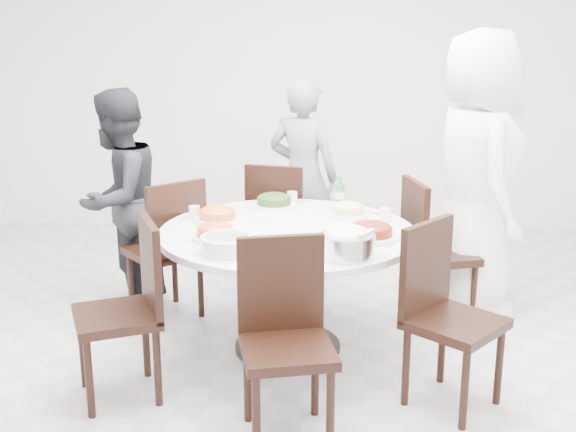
{
  "coord_description": "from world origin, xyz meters",
  "views": [
    {
      "loc": [
        0.09,
        -3.69,
        1.94
      ],
      "look_at": [
        -0.11,
        0.39,
        0.82
      ],
      "focal_mm": 45.0,
      "sensor_mm": 36.0,
      "label": 1
    }
  ],
  "objects_px": {
    "dining_table": "(288,290)",
    "diner_middle": "(303,176)",
    "diner_right": "(476,175)",
    "rice_bowl": "(348,245)",
    "chair_n": "(282,224)",
    "chair_sw": "(116,312)",
    "beverage_bottle": "(340,193)",
    "soup_bowl": "(228,245)",
    "chair_ne": "(440,251)",
    "diner_left": "(119,200)",
    "chair_s": "(287,345)",
    "chair_se": "(456,319)",
    "chair_nw": "(164,248)"
  },
  "relations": [
    {
      "from": "chair_se",
      "to": "diner_middle",
      "type": "bearing_deg",
      "value": 62.93
    },
    {
      "from": "chair_s",
      "to": "beverage_bottle",
      "type": "xyz_separation_m",
      "value": [
        0.27,
        1.47,
        0.38
      ]
    },
    {
      "from": "chair_nw",
      "to": "chair_s",
      "type": "relative_size",
      "value": 1.0
    },
    {
      "from": "dining_table",
      "to": "beverage_bottle",
      "type": "height_order",
      "value": "beverage_bottle"
    },
    {
      "from": "chair_ne",
      "to": "chair_n",
      "type": "xyz_separation_m",
      "value": [
        -1.07,
        0.59,
        0.0
      ]
    },
    {
      "from": "chair_nw",
      "to": "diner_right",
      "type": "height_order",
      "value": "diner_right"
    },
    {
      "from": "diner_middle",
      "to": "chair_s",
      "type": "bearing_deg",
      "value": 108.5
    },
    {
      "from": "chair_nw",
      "to": "diner_right",
      "type": "xyz_separation_m",
      "value": [
        2.05,
        0.22,
        0.47
      ]
    },
    {
      "from": "soup_bowl",
      "to": "chair_se",
      "type": "bearing_deg",
      "value": -8.96
    },
    {
      "from": "diner_right",
      "to": "beverage_bottle",
      "type": "relative_size",
      "value": 9.08
    },
    {
      "from": "rice_bowl",
      "to": "chair_se",
      "type": "bearing_deg",
      "value": -14.96
    },
    {
      "from": "dining_table",
      "to": "soup_bowl",
      "type": "xyz_separation_m",
      "value": [
        -0.29,
        -0.44,
        0.42
      ]
    },
    {
      "from": "dining_table",
      "to": "diner_middle",
      "type": "xyz_separation_m",
      "value": [
        0.05,
        1.45,
        0.38
      ]
    },
    {
      "from": "chair_n",
      "to": "rice_bowl",
      "type": "bearing_deg",
      "value": 119.44
    },
    {
      "from": "beverage_bottle",
      "to": "chair_nw",
      "type": "bearing_deg",
      "value": -178.34
    },
    {
      "from": "chair_sw",
      "to": "diner_left",
      "type": "bearing_deg",
      "value": 170.96
    },
    {
      "from": "diner_middle",
      "to": "diner_left",
      "type": "xyz_separation_m",
      "value": [
        -1.23,
        -0.79,
        -0.01
      ]
    },
    {
      "from": "chair_nw",
      "to": "chair_s",
      "type": "height_order",
      "value": "same"
    },
    {
      "from": "diner_right",
      "to": "chair_se",
      "type": "bearing_deg",
      "value": 157.23
    },
    {
      "from": "dining_table",
      "to": "chair_se",
      "type": "bearing_deg",
      "value": -35.23
    },
    {
      "from": "chair_s",
      "to": "chair_ne",
      "type": "bearing_deg",
      "value": 44.82
    },
    {
      "from": "chair_se",
      "to": "diner_left",
      "type": "bearing_deg",
      "value": 99.18
    },
    {
      "from": "diner_left",
      "to": "diner_middle",
      "type": "bearing_deg",
      "value": 140.69
    },
    {
      "from": "diner_middle",
      "to": "soup_bowl",
      "type": "height_order",
      "value": "diner_middle"
    },
    {
      "from": "dining_table",
      "to": "diner_left",
      "type": "bearing_deg",
      "value": 150.62
    },
    {
      "from": "dining_table",
      "to": "chair_ne",
      "type": "height_order",
      "value": "chair_ne"
    },
    {
      "from": "diner_right",
      "to": "rice_bowl",
      "type": "distance_m",
      "value": 1.46
    },
    {
      "from": "chair_s",
      "to": "rice_bowl",
      "type": "relative_size",
      "value": 3.34
    },
    {
      "from": "chair_s",
      "to": "diner_middle",
      "type": "relative_size",
      "value": 0.63
    },
    {
      "from": "chair_n",
      "to": "diner_left",
      "type": "xyz_separation_m",
      "value": [
        -1.09,
        -0.41,
        0.28
      ]
    },
    {
      "from": "diner_right",
      "to": "rice_bowl",
      "type": "relative_size",
      "value": 6.65
    },
    {
      "from": "chair_n",
      "to": "chair_sw",
      "type": "distance_m",
      "value": 1.85
    },
    {
      "from": "chair_ne",
      "to": "diner_left",
      "type": "bearing_deg",
      "value": 72.13
    },
    {
      "from": "chair_ne",
      "to": "diner_middle",
      "type": "height_order",
      "value": "diner_middle"
    },
    {
      "from": "diner_right",
      "to": "beverage_bottle",
      "type": "xyz_separation_m",
      "value": [
        -0.9,
        -0.18,
        -0.09
      ]
    },
    {
      "from": "chair_s",
      "to": "diner_left",
      "type": "bearing_deg",
      "value": 114.6
    },
    {
      "from": "diner_middle",
      "to": "beverage_bottle",
      "type": "height_order",
      "value": "diner_middle"
    },
    {
      "from": "chair_s",
      "to": "diner_middle",
      "type": "xyz_separation_m",
      "value": [
        0.01,
        2.41,
        0.28
      ]
    },
    {
      "from": "chair_n",
      "to": "diner_middle",
      "type": "xyz_separation_m",
      "value": [
        0.15,
        0.38,
        0.28
      ]
    },
    {
      "from": "soup_bowl",
      "to": "beverage_bottle",
      "type": "height_order",
      "value": "beverage_bottle"
    },
    {
      "from": "chair_sw",
      "to": "chair_se",
      "type": "distance_m",
      "value": 1.74
    },
    {
      "from": "chair_s",
      "to": "rice_bowl",
      "type": "bearing_deg",
      "value": 47.04
    },
    {
      "from": "soup_bowl",
      "to": "chair_nw",
      "type": "bearing_deg",
      "value": 121.19
    },
    {
      "from": "diner_left",
      "to": "soup_bowl",
      "type": "bearing_deg",
      "value": 57.07
    },
    {
      "from": "chair_se",
      "to": "diner_right",
      "type": "xyz_separation_m",
      "value": [
        0.33,
        1.31,
        0.47
      ]
    },
    {
      "from": "diner_middle",
      "to": "beverage_bottle",
      "type": "relative_size",
      "value": 7.29
    },
    {
      "from": "dining_table",
      "to": "chair_s",
      "type": "height_order",
      "value": "chair_s"
    },
    {
      "from": "chair_nw",
      "to": "diner_right",
      "type": "relative_size",
      "value": 0.5
    },
    {
      "from": "chair_se",
      "to": "beverage_bottle",
      "type": "bearing_deg",
      "value": 67.89
    },
    {
      "from": "chair_s",
      "to": "chair_se",
      "type": "xyz_separation_m",
      "value": [
        0.83,
        0.34,
        0.0
      ]
    }
  ]
}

